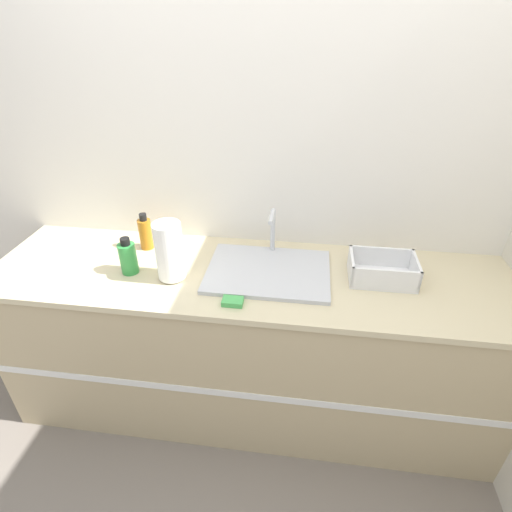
% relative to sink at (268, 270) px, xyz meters
% --- Properties ---
extents(ground_plane, '(12.00, 12.00, 0.00)m').
position_rel_sink_xyz_m(ground_plane, '(-0.09, -0.35, -0.93)').
color(ground_plane, slate).
extents(wall_back, '(4.92, 0.06, 2.60)m').
position_rel_sink_xyz_m(wall_back, '(-0.09, 0.34, 0.37)').
color(wall_back, silver).
rests_on(wall_back, ground_plane).
extents(counter_cabinet, '(2.55, 0.69, 0.92)m').
position_rel_sink_xyz_m(counter_cabinet, '(-0.09, -0.02, -0.47)').
color(counter_cabinet, tan).
rests_on(counter_cabinet, ground_plane).
extents(sink, '(0.58, 0.43, 0.25)m').
position_rel_sink_xyz_m(sink, '(0.00, 0.00, 0.00)').
color(sink, silver).
rests_on(sink, counter_cabinet).
extents(paper_towel_roll, '(0.13, 0.13, 0.29)m').
position_rel_sink_xyz_m(paper_towel_roll, '(-0.44, -0.11, 0.13)').
color(paper_towel_roll, '#4C4C51').
rests_on(paper_towel_roll, counter_cabinet).
extents(dish_rack, '(0.30, 0.21, 0.11)m').
position_rel_sink_xyz_m(dish_rack, '(0.53, 0.02, 0.03)').
color(dish_rack, white).
rests_on(dish_rack, counter_cabinet).
extents(bottle_amber, '(0.07, 0.07, 0.20)m').
position_rel_sink_xyz_m(bottle_amber, '(-0.66, 0.15, 0.07)').
color(bottle_amber, '#B26B19').
rests_on(bottle_amber, counter_cabinet).
extents(bottle_green, '(0.08, 0.08, 0.18)m').
position_rel_sink_xyz_m(bottle_green, '(-0.66, -0.08, 0.07)').
color(bottle_green, '#2D8C3D').
rests_on(bottle_green, counter_cabinet).
extents(sponge, '(0.09, 0.06, 0.02)m').
position_rel_sink_xyz_m(sponge, '(-0.13, -0.26, -0.00)').
color(sponge, '#4CB259').
rests_on(sponge, counter_cabinet).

